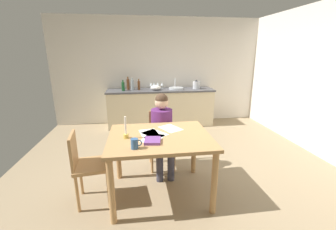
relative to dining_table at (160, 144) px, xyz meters
name	(u,v)px	position (x,y,z in m)	size (l,w,h in m)	color
ground_plane	(177,171)	(0.32, 0.54, -0.71)	(5.20, 5.20, 0.04)	#937F60
wall_back	(159,72)	(0.32, 3.14, 0.61)	(5.20, 0.12, 2.60)	silver
kitchen_counter	(161,107)	(0.32, 2.78, -0.23)	(2.59, 0.64, 0.90)	beige
dining_table	(160,144)	(0.00, 0.00, 0.00)	(1.22, 1.00, 0.80)	tan
chair_at_table	(161,136)	(0.10, 0.74, -0.19)	(0.40, 0.40, 0.88)	tan
person_seated	(162,128)	(0.10, 0.59, -0.01)	(0.32, 0.59, 1.19)	#592666
chair_side_empty	(87,164)	(-0.87, -0.03, -0.18)	(0.44, 0.44, 0.89)	tan
coffee_mug	(135,144)	(-0.29, -0.32, 0.17)	(0.12, 0.08, 0.11)	#33598C
candlestick	(126,132)	(-0.40, -0.02, 0.19)	(0.06, 0.06, 0.26)	gold
book_magazine	(153,141)	(-0.10, -0.18, 0.13)	(0.18, 0.20, 0.03)	#723D88
paper_letter	(153,138)	(-0.09, -0.07, 0.11)	(0.21, 0.30, 0.00)	white
paper_bill	(155,134)	(-0.06, 0.07, 0.11)	(0.21, 0.30, 0.00)	white
paper_envelope	(149,133)	(-0.12, 0.10, 0.11)	(0.21, 0.30, 0.00)	white
paper_receipt	(170,128)	(0.17, 0.24, 0.11)	(0.21, 0.30, 0.00)	white
sink_unit	(176,88)	(0.70, 2.78, 0.24)	(0.36, 0.36, 0.24)	#B2B7BC
bottle_oil	(123,86)	(-0.57, 2.72, 0.32)	(0.07, 0.07, 0.25)	#194C23
bottle_vinegar	(128,84)	(-0.46, 2.85, 0.35)	(0.07, 0.07, 0.31)	#593319
bottle_wine_red	(133,85)	(-0.35, 2.80, 0.34)	(0.08, 0.08, 0.29)	#8C999E
bottle_sauce	(139,85)	(-0.21, 2.79, 0.32)	(0.06, 0.06, 0.26)	#593319
mixing_bowl	(156,88)	(0.19, 2.72, 0.27)	(0.25, 0.25, 0.11)	white
stovetop_kettle	(196,85)	(1.21, 2.78, 0.31)	(0.18, 0.18, 0.22)	#B7BABF
wine_glass_near_sink	(162,84)	(0.37, 2.93, 0.32)	(0.07, 0.07, 0.15)	silver
wine_glass_by_kettle	(158,84)	(0.26, 2.93, 0.32)	(0.07, 0.07, 0.15)	silver
wine_glass_back_left	(154,84)	(0.17, 2.93, 0.32)	(0.07, 0.07, 0.15)	silver
wine_glass_back_right	(151,84)	(0.09, 2.93, 0.32)	(0.07, 0.07, 0.15)	silver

